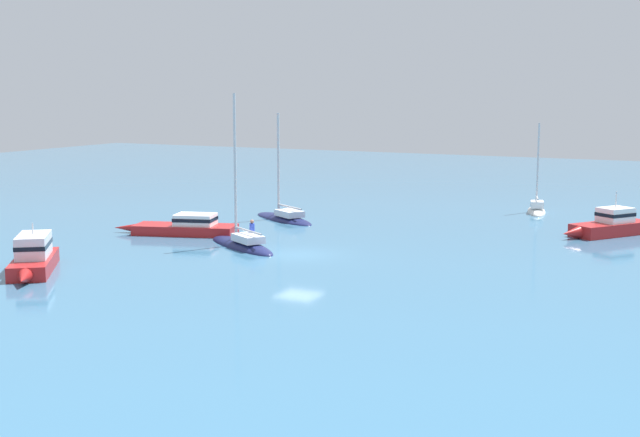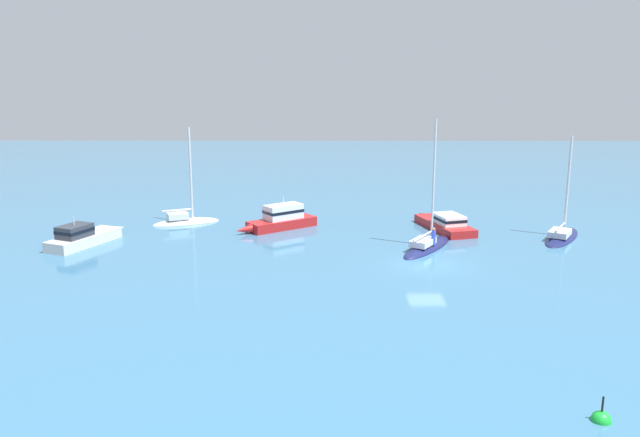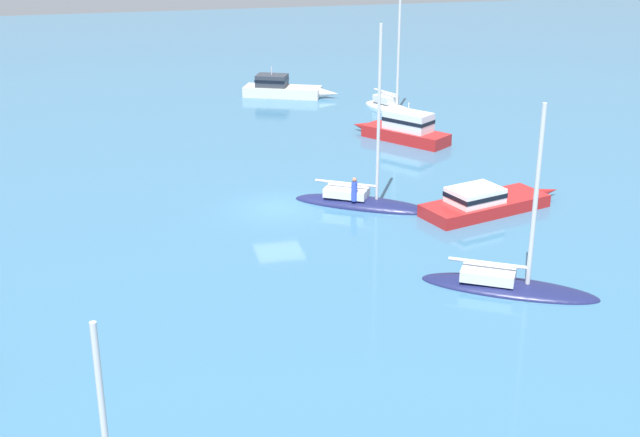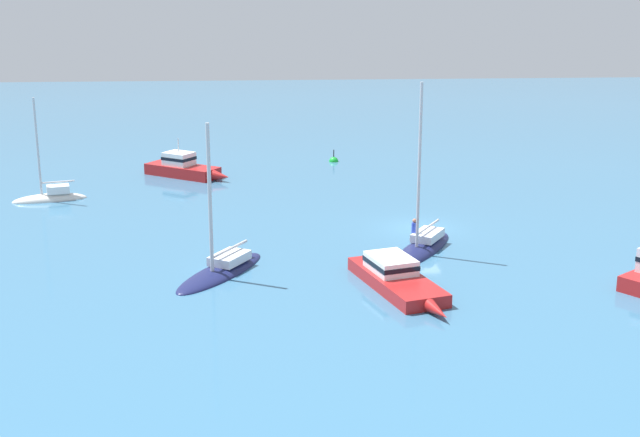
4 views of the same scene
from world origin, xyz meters
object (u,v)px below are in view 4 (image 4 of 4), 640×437
yacht (422,247)px  powerboat (184,168)px  channel_buoy (334,161)px  ketch (50,198)px  motor_cruiser (397,277)px  ketch_1 (221,270)px

yacht → powerboat: size_ratio=1.44×
yacht → powerboat: 24.88m
yacht → channel_buoy: yacht is taller
ketch → yacht: 26.93m
motor_cruiser → ketch: size_ratio=1.14×
powerboat → ketch_1: bearing=-46.1°
ketch_1 → channel_buoy: 29.03m
ketch → channel_buoy: ketch is taller
powerboat → channel_buoy: size_ratio=4.98×
yacht → channel_buoy: 24.87m
ketch_1 → ketch: bearing=-111.6°
motor_cruiser → powerboat: powerboat is taller
ketch → yacht: yacht is taller
motor_cruiser → yacht: (5.95, -2.37, -0.38)m
ketch → channel_buoy: (11.63, -20.63, -0.16)m
yacht → ketch_1: size_ratio=1.19×
motor_cruiser → ketch_1: size_ratio=1.03×
channel_buoy → ketch_1: bearing=163.5°
powerboat → channel_buoy: powerboat is taller
yacht → ketch: bearing=-87.6°
yacht → motor_cruiser: bearing=9.7°
motor_cruiser → ketch: bearing=-148.8°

